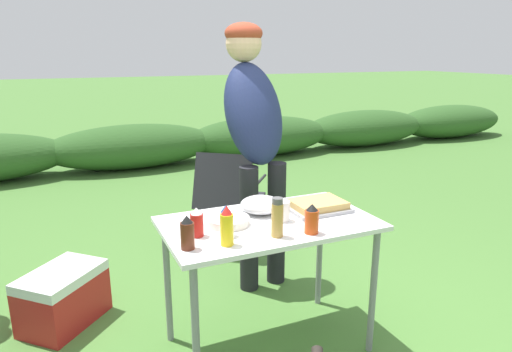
# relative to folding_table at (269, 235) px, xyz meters

# --- Properties ---
(ground_plane) EXTENTS (60.00, 60.00, 0.00)m
(ground_plane) POSITION_rel_folding_table_xyz_m (0.00, 0.00, -0.66)
(ground_plane) COLOR #477533
(shrub_hedge) EXTENTS (14.40, 0.90, 0.62)m
(shrub_hedge) POSITION_rel_folding_table_xyz_m (0.00, 4.47, -0.35)
(shrub_hedge) COLOR #2D5623
(shrub_hedge) RESTS_ON ground
(folding_table) EXTENTS (1.10, 0.64, 0.74)m
(folding_table) POSITION_rel_folding_table_xyz_m (0.00, 0.00, 0.00)
(folding_table) COLOR white
(folding_table) RESTS_ON ground
(food_tray) EXTENTS (0.33, 0.25, 0.06)m
(food_tray) POSITION_rel_folding_table_xyz_m (0.32, 0.05, 0.10)
(food_tray) COLOR #9E9EA3
(food_tray) RESTS_ON folding_table
(plate_stack) EXTENTS (0.22, 0.22, 0.04)m
(plate_stack) POSITION_rel_folding_table_xyz_m (-0.21, 0.04, 0.10)
(plate_stack) COLOR white
(plate_stack) RESTS_ON folding_table
(mixing_bowl) EXTENTS (0.23, 0.23, 0.09)m
(mixing_bowl) POSITION_rel_folding_table_xyz_m (0.02, 0.14, 0.12)
(mixing_bowl) COLOR silver
(mixing_bowl) RESTS_ON folding_table
(paper_cup_stack) EXTENTS (0.08, 0.08, 0.11)m
(paper_cup_stack) POSITION_rel_folding_table_xyz_m (0.07, -0.02, 0.13)
(paper_cup_stack) COLOR white
(paper_cup_stack) RESTS_ON folding_table
(ketchup_bottle) EXTENTS (0.06, 0.06, 0.14)m
(ketchup_bottle) POSITION_rel_folding_table_xyz_m (-0.40, -0.04, 0.15)
(ketchup_bottle) COLOR red
(ketchup_bottle) RESTS_ON folding_table
(bbq_sauce_bottle) EXTENTS (0.06, 0.06, 0.16)m
(bbq_sauce_bottle) POSITION_rel_folding_table_xyz_m (-0.48, -0.16, 0.15)
(bbq_sauce_bottle) COLOR #562314
(bbq_sauce_bottle) RESTS_ON folding_table
(mayo_bottle) EXTENTS (0.06, 0.06, 0.15)m
(mayo_bottle) POSITION_rel_folding_table_xyz_m (-0.27, -0.09, 0.15)
(mayo_bottle) COLOR silver
(mayo_bottle) RESTS_ON folding_table
(spice_jar) EXTENTS (0.06, 0.06, 0.19)m
(spice_jar) POSITION_rel_folding_table_xyz_m (-0.05, -0.20, 0.17)
(spice_jar) COLOR #B2893D
(spice_jar) RESTS_ON folding_table
(mustard_bottle) EXTENTS (0.06, 0.06, 0.19)m
(mustard_bottle) POSITION_rel_folding_table_xyz_m (-0.31, -0.20, 0.17)
(mustard_bottle) COLOR yellow
(mustard_bottle) RESTS_ON folding_table
(hot_sauce_bottle) EXTENTS (0.07, 0.07, 0.15)m
(hot_sauce_bottle) POSITION_rel_folding_table_xyz_m (0.12, -0.23, 0.15)
(hot_sauce_bottle) COLOR #CC4214
(hot_sauce_bottle) RESTS_ON folding_table
(standing_person_in_red_jacket) EXTENTS (0.44, 0.56, 1.78)m
(standing_person_in_red_jacket) POSITION_rel_folding_table_xyz_m (0.25, 0.77, 0.46)
(standing_person_in_red_jacket) COLOR black
(standing_person_in_red_jacket) RESTS_ON ground
(camp_chair_green_behind_table) EXTENTS (0.73, 0.75, 0.83)m
(camp_chair_green_behind_table) POSITION_rel_folding_table_xyz_m (0.28, 1.34, -0.20)
(camp_chair_green_behind_table) COLOR #232328
(camp_chair_green_behind_table) RESTS_ON ground
(cooler_box) EXTENTS (0.56, 0.57, 0.34)m
(cooler_box) POSITION_rel_folding_table_xyz_m (-1.03, 0.70, -0.49)
(cooler_box) COLOR #B21E1E
(cooler_box) RESTS_ON ground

